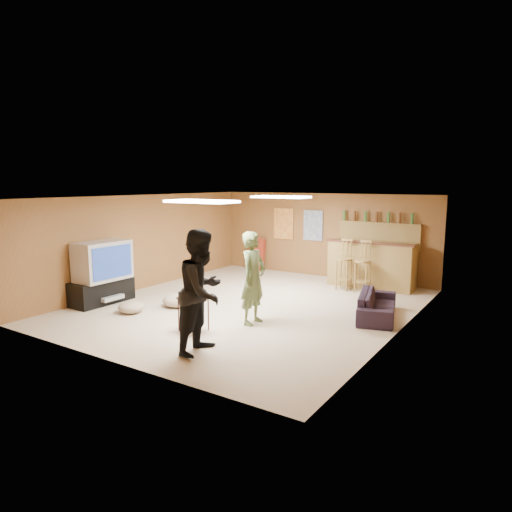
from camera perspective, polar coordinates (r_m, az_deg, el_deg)
The scene contains 32 objects.
ground at distance 9.36m, azimuth -0.67°, elevation -6.22°, with size 7.00×7.00×0.00m, color tan.
ceiling at distance 9.02m, azimuth -0.70°, elevation 7.37°, with size 6.00×7.00×0.02m, color silver.
wall_back at distance 12.17m, azimuth 8.48°, elevation 2.57°, with size 6.00×0.02×2.20m, color brown.
wall_front at distance 6.55m, azimuth -17.90°, elevation -3.52°, with size 6.00×0.02×2.20m, color brown.
wall_left at distance 11.05m, azimuth -13.76°, elevation 1.73°, with size 0.02×7.00×2.20m, color brown.
wall_right at distance 7.89m, azimuth 17.78°, elevation -1.39°, with size 0.02×7.00×2.20m, color brown.
tv_stand at distance 10.03m, azimuth -18.70°, elevation -4.19°, with size 0.55×1.30×0.50m, color black.
dvd_box at distance 9.88m, azimuth -17.87°, elevation -4.93°, with size 0.35×0.50×0.08m, color #B2B2B7.
tv_body at distance 9.85m, azimuth -18.64°, elevation -0.56°, with size 0.60×1.10×0.80m, color #B2B2B7.
tv_screen at distance 9.61m, azimuth -17.49°, elevation -0.74°, with size 0.02×0.95×0.65m, color navy.
bar_counter at distance 11.20m, azimuth 14.23°, elevation -1.04°, with size 2.00×0.60×1.10m, color olive.
bar_lip at distance 10.88m, azimuth 13.92°, elevation 1.61°, with size 2.10×0.12×0.05m, color #401E14.
bar_shelf at distance 11.50m, azimuth 15.15°, elevation 3.97°, with size 2.00×0.18×0.05m, color olive.
bar_backing at distance 11.55m, azimuth 15.12°, elevation 2.49°, with size 2.00×0.14×0.60m, color olive.
poster_left at distance 12.65m, azimuth 3.47°, elevation 4.04°, with size 0.60×0.03×0.85m, color #BF3F26.
poster_right at distance 12.23m, azimuth 7.15°, elevation 3.81°, with size 0.55×0.03×0.80m, color #334C99.
folding_chair_stack at distance 13.03m, azimuth 0.02°, elevation 0.23°, with size 0.50×0.14×0.90m, color maroon.
ceiling_panel_front at distance 7.82m, azimuth -6.83°, elevation 6.79°, with size 1.20×0.60×0.04m, color white.
ceiling_panel_back at distance 10.04m, azimuth 3.13°, elevation 7.38°, with size 1.20×0.60×0.04m, color white.
person_olive at distance 8.03m, azimuth -0.36°, elevation -2.78°, with size 0.60×0.39×1.65m, color #53653A.
person_black at distance 6.73m, azimuth -6.74°, elevation -4.41°, with size 0.89×0.69×1.83m, color black.
sofa at distance 8.82m, azimuth 14.93°, elevation -5.92°, with size 1.62×0.63×0.47m, color black.
tray_table at distance 7.83m, azimuth -7.82°, elevation -7.19°, with size 0.45×0.36×0.58m, color #401E14.
cup_red_near at distance 7.85m, azimuth -8.30°, elevation -4.56°, with size 0.08×0.08×0.11m, color #B20B33.
cup_red_far at distance 7.64m, azimuth -7.88°, elevation -4.90°, with size 0.08×0.08×0.12m, color #B20B33.
cup_blue at distance 7.72m, azimuth -6.54°, elevation -4.71°, with size 0.09×0.09×0.12m, color navy.
bar_stool_left at distance 10.79m, azimuth 10.95°, elevation -0.83°, with size 0.40×0.40×1.28m, color olive, non-canonical shape.
bar_stool_right at distance 10.62m, azimuth 13.22°, elevation -1.24°, with size 0.38×0.38×1.21m, color olive, non-canonical shape.
cushion_near_tv at distance 9.39m, azimuth -9.80°, elevation -5.46°, with size 0.59×0.59×0.26m, color gray.
cushion_mid at distance 9.52m, azimuth -9.94°, elevation -5.52°, with size 0.40×0.40×0.18m, color gray.
cushion_far at distance 9.16m, azimuth -15.34°, elevation -6.18°, with size 0.50×0.50×0.22m, color gray.
bottle_row at distance 11.48m, azimuth 14.86°, elevation 4.75°, with size 1.76×0.08×0.26m, color #3F7233, non-canonical shape.
Camera 1 is at (4.99, -7.51, 2.50)m, focal length 32.00 mm.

